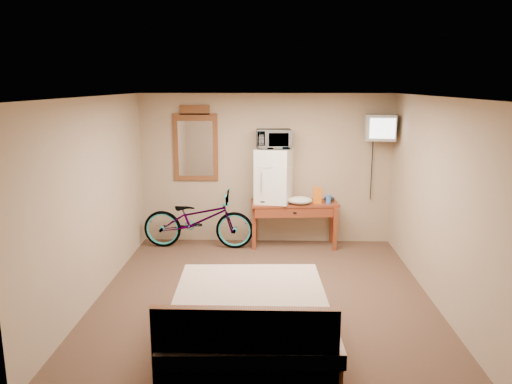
# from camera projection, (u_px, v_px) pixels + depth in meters

# --- Properties ---
(room) EXTENTS (4.60, 4.64, 2.50)m
(room) POSITION_uv_depth(u_px,v_px,m) (264.00, 200.00, 6.10)
(room) COLOR #503928
(room) RESTS_ON ground
(desk) EXTENTS (1.45, 0.65, 0.75)m
(desk) POSITION_uv_depth(u_px,v_px,m) (294.00, 209.00, 8.17)
(desk) COLOR brown
(desk) RESTS_ON floor
(mini_fridge) EXTENTS (0.64, 0.63, 0.88)m
(mini_fridge) POSITION_uv_depth(u_px,v_px,m) (274.00, 175.00, 8.10)
(mini_fridge) COLOR white
(mini_fridge) RESTS_ON desk
(microwave) EXTENTS (0.58, 0.42, 0.30)m
(microwave) POSITION_uv_depth(u_px,v_px,m) (274.00, 139.00, 7.97)
(microwave) COLOR white
(microwave) RESTS_ON mini_fridge
(snack_bag) EXTENTS (0.13, 0.08, 0.27)m
(snack_bag) POSITION_uv_depth(u_px,v_px,m) (317.00, 195.00, 8.06)
(snack_bag) COLOR orange
(snack_bag) RESTS_ON desk
(blue_cup) EXTENTS (0.08, 0.08, 0.15)m
(blue_cup) POSITION_uv_depth(u_px,v_px,m) (328.00, 199.00, 8.06)
(blue_cup) COLOR #396CC2
(blue_cup) RESTS_ON desk
(cloth_cream) EXTENTS (0.40, 0.31, 0.12)m
(cloth_cream) POSITION_uv_depth(u_px,v_px,m) (300.00, 200.00, 8.02)
(cloth_cream) COLOR beige
(cloth_cream) RESTS_ON desk
(cloth_dark_a) EXTENTS (0.26, 0.19, 0.10)m
(cloth_dark_a) POSITION_uv_depth(u_px,v_px,m) (265.00, 201.00, 8.05)
(cloth_dark_a) COLOR black
(cloth_dark_a) RESTS_ON desk
(cloth_dark_b) EXTENTS (0.18, 0.15, 0.08)m
(cloth_dark_b) POSITION_uv_depth(u_px,v_px,m) (329.00, 199.00, 8.24)
(cloth_dark_b) COLOR black
(cloth_dark_b) RESTS_ON desk
(crt_television) EXTENTS (0.50, 0.59, 0.41)m
(crt_television) POSITION_uv_depth(u_px,v_px,m) (380.00, 127.00, 7.87)
(crt_television) COLOR black
(crt_television) RESTS_ON room
(wall_mirror) EXTENTS (0.73, 0.04, 1.25)m
(wall_mirror) POSITION_uv_depth(u_px,v_px,m) (196.00, 144.00, 8.27)
(wall_mirror) COLOR brown
(wall_mirror) RESTS_ON room
(bicycle) EXTENTS (1.83, 0.69, 0.95)m
(bicycle) POSITION_uv_depth(u_px,v_px,m) (198.00, 219.00, 8.16)
(bicycle) COLOR black
(bicycle) RESTS_ON floor
(bed) EXTENTS (1.64, 2.13, 0.90)m
(bed) POSITION_uv_depth(u_px,v_px,m) (250.00, 325.00, 4.97)
(bed) COLOR brown
(bed) RESTS_ON floor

